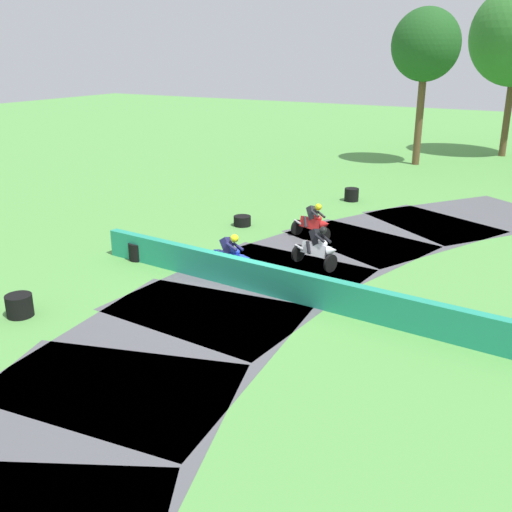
{
  "coord_description": "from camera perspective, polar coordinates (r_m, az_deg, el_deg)",
  "views": [
    {
      "loc": [
        8.52,
        -14.28,
        6.82
      ],
      "look_at": [
        0.1,
        0.45,
        0.9
      ],
      "focal_mm": 41.86,
      "sensor_mm": 36.0,
      "label": 1
    }
  ],
  "objects": [
    {
      "name": "ground_plane",
      "position": [
        17.97,
        -0.99,
        -3.07
      ],
      "size": [
        120.0,
        120.0,
        0.0
      ],
      "primitive_type": "plane",
      "color": "#569947"
    },
    {
      "name": "track_asphalt",
      "position": [
        17.2,
        3.2,
        -4.13
      ],
      "size": [
        11.39,
        32.51,
        0.01
      ],
      "color": "#515156",
      "rests_on": "ground"
    },
    {
      "name": "safety_barrier",
      "position": [
        15.72,
        13.91,
        -5.27
      ],
      "size": [
        20.95,
        1.87,
        0.9
      ],
      "primitive_type": "cube",
      "rotation": [
        0.0,
        0.0,
        4.64
      ],
      "color": "#239375",
      "rests_on": "ground"
    },
    {
      "name": "motorcycle_lead_red",
      "position": [
        22.5,
        5.54,
        3.22
      ],
      "size": [
        1.73,
        1.17,
        1.43
      ],
      "color": "black",
      "rests_on": "ground"
    },
    {
      "name": "motorcycle_chase_white",
      "position": [
        19.61,
        5.94,
        0.78
      ],
      "size": [
        1.73,
        1.12,
        1.43
      ],
      "color": "black",
      "rests_on": "ground"
    },
    {
      "name": "motorcycle_trailing_blue",
      "position": [
        18.67,
        -2.48,
        -0.08
      ],
      "size": [
        1.7,
        0.84,
        1.43
      ],
      "color": "black",
      "rests_on": "ground"
    },
    {
      "name": "tire_stack_near",
      "position": [
        28.56,
        9.12,
        5.81
      ],
      "size": [
        0.67,
        0.67,
        0.6
      ],
      "color": "black",
      "rests_on": "ground"
    },
    {
      "name": "tire_stack_mid_a",
      "position": [
        24.21,
        -1.32,
        3.37
      ],
      "size": [
        0.7,
        0.7,
        0.4
      ],
      "color": "black",
      "rests_on": "ground"
    },
    {
      "name": "tire_stack_mid_b",
      "position": [
        20.64,
        -11.27,
        0.44
      ],
      "size": [
        0.59,
        0.59,
        0.6
      ],
      "color": "black",
      "rests_on": "ground"
    },
    {
      "name": "tire_stack_far",
      "position": [
        17.24,
        -21.67,
        -4.42
      ],
      "size": [
        0.71,
        0.71,
        0.6
      ],
      "color": "black",
      "rests_on": "ground"
    },
    {
      "name": "traffic_cone",
      "position": [
        16.03,
        14.31,
        -5.72
      ],
      "size": [
        0.28,
        0.28,
        0.44
      ],
      "primitive_type": "cone",
      "color": "orange",
      "rests_on": "ground"
    },
    {
      "name": "tree_far_left",
      "position": [
        38.13,
        15.91,
        18.76
      ],
      "size": [
        3.99,
        3.99,
        9.11
      ],
      "color": "brown",
      "rests_on": "ground"
    }
  ]
}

